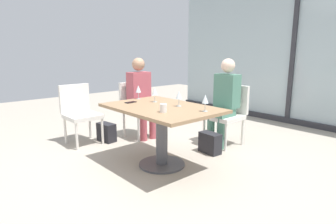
{
  "coord_description": "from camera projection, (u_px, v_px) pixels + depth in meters",
  "views": [
    {
      "loc": [
        2.53,
        -2.13,
        1.38
      ],
      "look_at": [
        0.0,
        0.1,
        0.65
      ],
      "focal_mm": 30.82,
      "sensor_mm": 36.0,
      "label": 1
    }
  ],
  "objects": [
    {
      "name": "ground_plane",
      "position": [
        162.0,
        165.0,
        3.53
      ],
      "size": [
        12.0,
        12.0,
        0.0
      ],
      "primitive_type": "plane",
      "color": "#A89E8E"
    },
    {
      "name": "window_wall_backdrop",
      "position": [
        293.0,
        59.0,
        5.34
      ],
      "size": [
        5.45,
        0.1,
        2.7
      ],
      "color": "#A4B7BC",
      "rests_on": "ground_plane"
    },
    {
      "name": "dining_table_main",
      "position": [
        162.0,
        121.0,
        3.41
      ],
      "size": [
        1.35,
        0.92,
        0.73
      ],
      "color": "#997551",
      "rests_on": "ground_plane"
    },
    {
      "name": "chair_near_window",
      "position": [
        228.0,
        111.0,
        4.25
      ],
      "size": [
        0.46,
        0.51,
        0.87
      ],
      "color": "silver",
      "rests_on": "ground_plane"
    },
    {
      "name": "chair_far_left",
      "position": [
        137.0,
        106.0,
        4.63
      ],
      "size": [
        0.5,
        0.46,
        0.87
      ],
      "color": "silver",
      "rests_on": "ground_plane"
    },
    {
      "name": "chair_side_end",
      "position": [
        80.0,
        110.0,
        4.3
      ],
      "size": [
        0.5,
        0.46,
        0.87
      ],
      "color": "silver",
      "rests_on": "ground_plane"
    },
    {
      "name": "person_near_window",
      "position": [
        224.0,
        98.0,
        4.14
      ],
      "size": [
        0.34,
        0.39,
        1.26
      ],
      "color": "#4C7F6B",
      "rests_on": "ground_plane"
    },
    {
      "name": "person_far_left",
      "position": [
        141.0,
        94.0,
        4.51
      ],
      "size": [
        0.39,
        0.34,
        1.26
      ],
      "color": "#B24C56",
      "rests_on": "ground_plane"
    },
    {
      "name": "wine_glass_0",
      "position": [
        155.0,
        92.0,
        3.64
      ],
      "size": [
        0.07,
        0.07,
        0.18
      ],
      "color": "silver",
      "rests_on": "dining_table_main"
    },
    {
      "name": "wine_glass_1",
      "position": [
        205.0,
        99.0,
        3.08
      ],
      "size": [
        0.07,
        0.07,
        0.18
      ],
      "color": "silver",
      "rests_on": "dining_table_main"
    },
    {
      "name": "wine_glass_2",
      "position": [
        179.0,
        95.0,
        3.36
      ],
      "size": [
        0.07,
        0.07,
        0.18
      ],
      "color": "silver",
      "rests_on": "dining_table_main"
    },
    {
      "name": "wine_glass_3",
      "position": [
        138.0,
        89.0,
        3.86
      ],
      "size": [
        0.07,
        0.07,
        0.18
      ],
      "color": "silver",
      "rests_on": "dining_table_main"
    },
    {
      "name": "coffee_cup",
      "position": [
        163.0,
        108.0,
        3.06
      ],
      "size": [
        0.08,
        0.08,
        0.09
      ],
      "primitive_type": "cylinder",
      "color": "white",
      "rests_on": "dining_table_main"
    },
    {
      "name": "cell_phone_on_table",
      "position": [
        131.0,
        102.0,
        3.62
      ],
      "size": [
        0.08,
        0.15,
        0.01
      ],
      "primitive_type": "cube",
      "rotation": [
        0.0,
        0.0,
        0.1
      ],
      "color": "black",
      "rests_on": "dining_table_main"
    },
    {
      "name": "handbag_0",
      "position": [
        210.0,
        143.0,
        3.92
      ],
      "size": [
        0.31,
        0.18,
        0.28
      ],
      "primitive_type": "cube",
      "rotation": [
        0.0,
        0.0,
        -0.07
      ],
      "color": "#232328",
      "rests_on": "ground_plane"
    },
    {
      "name": "handbag_1",
      "position": [
        106.0,
        132.0,
        4.42
      ],
      "size": [
        0.32,
        0.2,
        0.28
      ],
      "primitive_type": "cube",
      "rotation": [
        0.0,
        0.0,
        0.13
      ],
      "color": "#232328",
      "rests_on": "ground_plane"
    }
  ]
}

